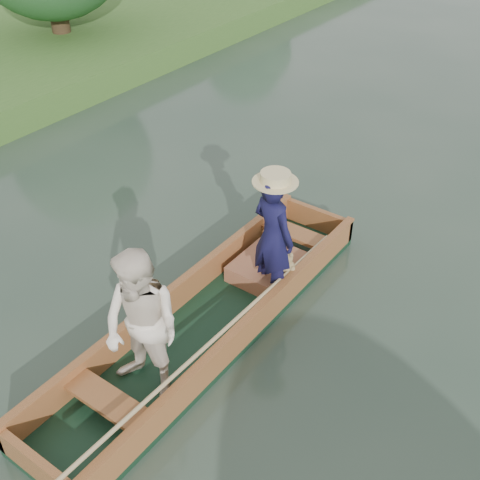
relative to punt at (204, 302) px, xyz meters
The scene contains 2 objects.
ground 0.65m from the punt, 113.88° to the left, with size 120.00×120.00×0.00m, color #283D30.
punt is the anchor object (origin of this frame).
Camera 1 is at (3.29, -3.95, 5.01)m, focal length 45.00 mm.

